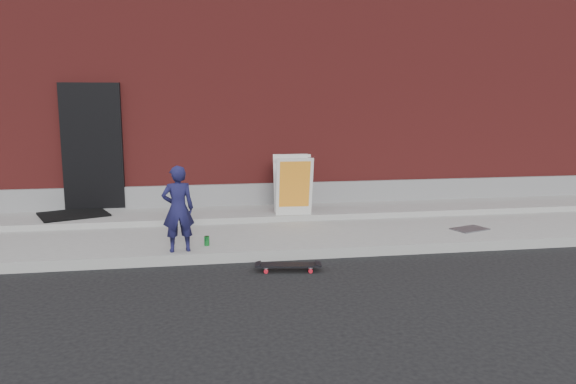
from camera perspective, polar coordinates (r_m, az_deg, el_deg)
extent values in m
plane|color=black|center=(7.89, -3.34, -7.12)|extent=(80.00, 80.00, 0.00)
cube|color=gray|center=(9.31, -4.34, -4.05)|extent=(20.00, 3.00, 0.15)
cube|color=gray|center=(10.16, -4.80, -2.18)|extent=(20.00, 1.20, 0.10)
cube|color=maroon|center=(14.54, -6.45, 10.45)|extent=(20.00, 8.00, 5.00)
cube|color=slate|center=(10.67, -5.07, -0.25)|extent=(20.00, 0.10, 0.40)
cube|color=black|center=(10.67, -19.25, 4.40)|extent=(1.05, 0.12, 2.25)
imported|color=#171740|center=(7.87, -11.11, -1.69)|extent=(0.47, 0.34, 1.20)
cylinder|color=red|center=(7.58, 2.21, -7.60)|extent=(0.06, 0.04, 0.06)
cylinder|color=red|center=(7.40, 2.30, -8.02)|extent=(0.06, 0.04, 0.06)
cylinder|color=red|center=(7.56, -2.23, -7.63)|extent=(0.06, 0.04, 0.06)
cylinder|color=red|center=(7.39, -2.25, -8.05)|extent=(0.06, 0.04, 0.06)
cube|color=#9D9DA1|center=(7.48, 2.26, -7.52)|extent=(0.08, 0.19, 0.02)
cube|color=#9D9DA1|center=(7.46, -2.24, -7.55)|extent=(0.08, 0.19, 0.02)
cube|color=black|center=(7.46, 0.01, -7.41)|extent=(0.86, 0.33, 0.02)
cube|color=silver|center=(9.56, 0.66, 0.51)|extent=(0.64, 0.31, 1.02)
cube|color=silver|center=(10.00, 0.32, 0.92)|extent=(0.64, 0.31, 1.02)
cube|color=yellow|center=(9.54, 0.68, 0.18)|extent=(0.53, 0.23, 0.81)
cube|color=silver|center=(9.71, 0.49, 3.68)|extent=(0.63, 0.08, 0.05)
cylinder|color=#1B8A33|center=(8.22, -8.25, -4.93)|extent=(0.10, 0.10, 0.14)
cube|color=black|center=(10.42, -20.96, -2.13)|extent=(1.33, 1.22, 0.03)
cube|color=#5B5B60|center=(9.58, 17.98, -3.60)|extent=(0.65, 0.52, 0.02)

